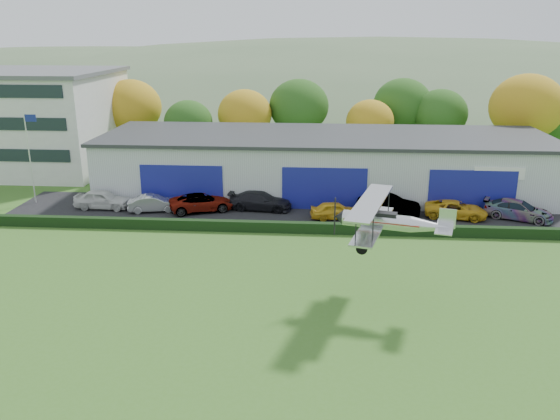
# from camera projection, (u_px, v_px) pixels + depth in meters

# --- Properties ---
(ground) EXTENTS (300.00, 300.00, 0.00)m
(ground) POSITION_uv_depth(u_px,v_px,m) (218.00, 347.00, 26.99)
(ground) COLOR #3C6B21
(ground) RESTS_ON ground
(apron) EXTENTS (48.00, 9.00, 0.05)m
(apron) POSITION_uv_depth(u_px,v_px,m) (299.00, 212.00, 46.72)
(apron) COLOR black
(apron) RESTS_ON ground
(hedge) EXTENTS (46.00, 0.60, 0.80)m
(hedge) POSITION_uv_depth(u_px,v_px,m) (297.00, 227.00, 42.04)
(hedge) COLOR black
(hedge) RESTS_ON ground
(hangar) EXTENTS (40.60, 12.60, 5.30)m
(hangar) POSITION_uv_depth(u_px,v_px,m) (324.00, 163.00, 52.41)
(hangar) COLOR #B2B7BC
(hangar) RESTS_ON ground
(office_block) EXTENTS (20.60, 15.60, 10.40)m
(office_block) POSITION_uv_depth(u_px,v_px,m) (16.00, 120.00, 60.64)
(office_block) COLOR silver
(office_block) RESTS_ON ground
(flagpole) EXTENTS (1.05, 0.10, 8.00)m
(flagpole) POSITION_uv_depth(u_px,v_px,m) (30.00, 149.00, 47.84)
(flagpole) COLOR silver
(flagpole) RESTS_ON ground
(tree_belt) EXTENTS (75.70, 13.22, 10.12)m
(tree_belt) POSITION_uv_depth(u_px,v_px,m) (288.00, 111.00, 63.82)
(tree_belt) COLOR #3D2614
(tree_belt) RESTS_ON ground
(distant_hills) EXTENTS (430.00, 196.00, 56.00)m
(distant_hills) POSITION_uv_depth(u_px,v_px,m) (291.00, 129.00, 164.28)
(distant_hills) COLOR #4C6642
(distant_hills) RESTS_ON ground
(car_0) EXTENTS (4.73, 2.04, 1.59)m
(car_0) POSITION_uv_depth(u_px,v_px,m) (103.00, 199.00, 47.47)
(car_0) COLOR silver
(car_0) RESTS_ON apron
(car_1) EXTENTS (4.37, 2.33, 1.37)m
(car_1) POSITION_uv_depth(u_px,v_px,m) (154.00, 203.00, 46.74)
(car_1) COLOR silver
(car_1) RESTS_ON apron
(car_2) EXTENTS (5.81, 4.18, 1.47)m
(car_2) POSITION_uv_depth(u_px,v_px,m) (202.00, 202.00, 46.82)
(car_2) COLOR gray
(car_2) RESTS_ON apron
(car_3) EXTENTS (5.40, 2.64, 1.51)m
(car_3) POSITION_uv_depth(u_px,v_px,m) (260.00, 201.00, 47.19)
(car_3) COLOR black
(car_3) RESTS_ON apron
(car_4) EXTENTS (4.16, 2.14, 1.35)m
(car_4) POSITION_uv_depth(u_px,v_px,m) (336.00, 210.00, 44.92)
(car_4) COLOR gold
(car_4) RESTS_ON apron
(car_5) EXTENTS (5.31, 2.72, 1.67)m
(car_5) POSITION_uv_depth(u_px,v_px,m) (388.00, 205.00, 45.82)
(car_5) COLOR gray
(car_5) RESTS_ON apron
(car_6) EXTENTS (5.19, 3.08, 1.35)m
(car_6) POSITION_uv_depth(u_px,v_px,m) (456.00, 210.00, 45.14)
(car_6) COLOR gold
(car_6) RESTS_ON apron
(car_7) EXTENTS (5.61, 4.02, 1.51)m
(car_7) POSITION_uv_depth(u_px,v_px,m) (518.00, 210.00, 44.82)
(car_7) COLOR gray
(car_7) RESTS_ON apron
(biplane) EXTENTS (6.40, 7.26, 2.71)m
(biplane) POSITION_uv_depth(u_px,v_px,m) (387.00, 220.00, 29.92)
(biplane) COLOR silver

